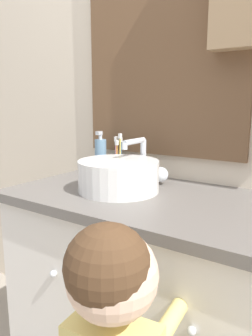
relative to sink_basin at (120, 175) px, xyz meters
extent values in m
cube|color=beige|center=(0.16, 0.33, 0.32)|extent=(3.20, 0.06, 2.50)
cube|color=brown|center=(0.01, 0.29, 0.56)|extent=(0.74, 0.02, 1.04)
cube|color=#B2C1CC|center=(0.01, 0.28, 0.56)|extent=(0.68, 0.01, 0.98)
cube|color=silver|center=(0.16, 0.01, -0.51)|extent=(1.07, 0.54, 0.84)
cube|color=#605B56|center=(0.16, 0.01, -0.08)|extent=(1.11, 0.58, 0.03)
sphere|color=silver|center=(-0.09, -0.27, -0.30)|extent=(0.02, 0.02, 0.02)
sphere|color=silver|center=(0.41, -0.27, -0.30)|extent=(0.02, 0.02, 0.02)
cylinder|color=white|center=(0.00, -0.01, 0.00)|extent=(0.30, 0.30, 0.12)
cylinder|color=silver|center=(0.00, -0.01, 0.05)|extent=(0.25, 0.25, 0.01)
cylinder|color=silver|center=(0.00, 0.17, 0.03)|extent=(0.02, 0.02, 0.18)
cylinder|color=silver|center=(0.00, 0.10, 0.12)|extent=(0.02, 0.14, 0.02)
cylinder|color=silver|center=(0.00, 0.03, 0.10)|extent=(0.02, 0.02, 0.02)
sphere|color=white|center=(0.08, 0.17, -0.02)|extent=(0.06, 0.06, 0.06)
cylinder|color=beige|center=(-0.16, 0.22, -0.02)|extent=(0.07, 0.07, 0.09)
cylinder|color=#E5CC4C|center=(-0.15, 0.22, 0.04)|extent=(0.01, 0.01, 0.18)
cube|color=white|center=(-0.15, 0.22, 0.12)|extent=(0.01, 0.02, 0.02)
cylinder|color=#3884DB|center=(-0.16, 0.23, 0.03)|extent=(0.01, 0.01, 0.16)
cube|color=white|center=(-0.16, 0.23, 0.10)|extent=(0.01, 0.02, 0.02)
cylinder|color=pink|center=(-0.17, 0.22, 0.03)|extent=(0.01, 0.01, 0.16)
cube|color=white|center=(-0.17, 0.22, 0.10)|extent=(0.01, 0.02, 0.02)
cylinder|color=orange|center=(-0.16, 0.20, 0.03)|extent=(0.01, 0.01, 0.15)
cube|color=white|center=(-0.16, 0.20, 0.09)|extent=(0.01, 0.02, 0.02)
cylinder|color=#6B93B2|center=(-0.25, 0.20, 0.02)|extent=(0.05, 0.05, 0.16)
cylinder|color=silver|center=(-0.25, 0.20, 0.11)|extent=(0.02, 0.02, 0.02)
cube|color=silver|center=(-0.25, 0.19, 0.13)|extent=(0.02, 0.03, 0.02)
sphere|color=beige|center=(0.33, -0.50, -0.07)|extent=(0.19, 0.19, 0.19)
sphere|color=#4C331E|center=(0.33, -0.51, -0.04)|extent=(0.17, 0.17, 0.17)
cylinder|color=#E0CC70|center=(0.38, -0.29, -0.25)|extent=(0.07, 0.29, 0.04)
cylinder|color=white|center=(0.36, -0.15, -0.21)|extent=(0.01, 0.05, 0.12)
camera|label=1|loc=(0.69, -0.97, 0.27)|focal=35.00mm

